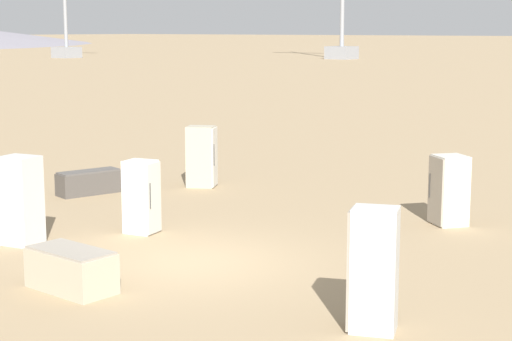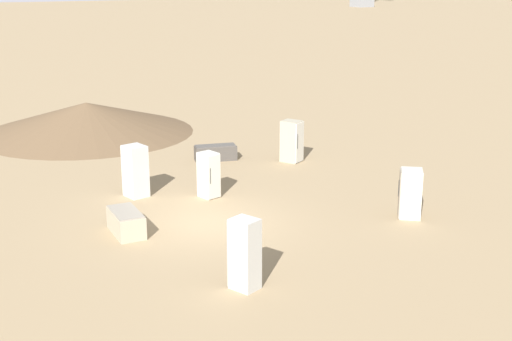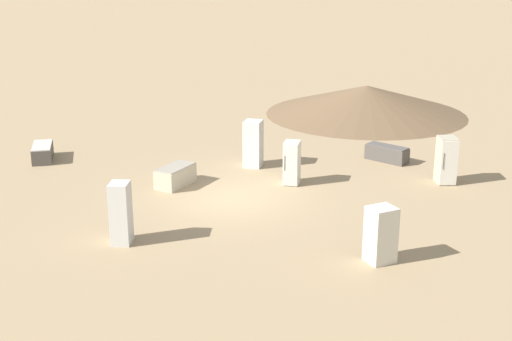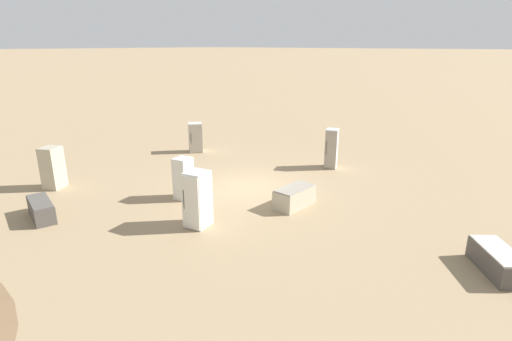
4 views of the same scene
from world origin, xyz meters
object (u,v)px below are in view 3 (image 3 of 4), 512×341
at_px(discarded_fridge_0, 292,163).
at_px(discarded_fridge_1, 387,153).
at_px(discarded_fridge_5, 43,152).
at_px(discarded_fridge_3, 175,176).
at_px(discarded_fridge_7, 381,234).
at_px(discarded_fridge_4, 446,160).
at_px(discarded_fridge_6, 121,213).
at_px(discarded_fridge_2, 253,144).

xyz_separation_m(discarded_fridge_0, discarded_fridge_1, (-4.27, 2.37, -0.48)).
relative_size(discarded_fridge_0, discarded_fridge_5, 0.87).
distance_m(discarded_fridge_3, discarded_fridge_5, 6.53).
relative_size(discarded_fridge_0, discarded_fridge_1, 0.88).
xyz_separation_m(discarded_fridge_0, discarded_fridge_7, (5.04, 4.75, -0.00)).
height_order(discarded_fridge_0, discarded_fridge_5, discarded_fridge_0).
bearing_deg(discarded_fridge_0, discarded_fridge_7, 121.45).
xyz_separation_m(discarded_fridge_1, discarded_fridge_5, (5.84, -12.63, 0.00)).
bearing_deg(discarded_fridge_4, discarded_fridge_3, -0.25).
distance_m(discarded_fridge_4, discarded_fridge_5, 15.84).
bearing_deg(discarded_fridge_6, discarded_fridge_2, 67.28).
bearing_deg(discarded_fridge_5, discarded_fridge_3, -41.15).
height_order(discarded_fridge_1, discarded_fridge_7, discarded_fridge_7).
bearing_deg(discarded_fridge_3, discarded_fridge_4, 30.66).
distance_m(discarded_fridge_0, discarded_fridge_3, 4.25).
distance_m(discarded_fridge_0, discarded_fridge_2, 2.59).
distance_m(discarded_fridge_0, discarded_fridge_7, 6.93).
distance_m(discarded_fridge_5, discarded_fridge_7, 15.42).
bearing_deg(discarded_fridge_3, discarded_fridge_0, 31.18).
xyz_separation_m(discarded_fridge_0, discarded_fridge_4, (-2.54, 5.03, 0.06)).
bearing_deg(discarded_fridge_3, discarded_fridge_1, 49.04).
xyz_separation_m(discarded_fridge_2, discarded_fridge_6, (8.41, -0.22, 0.01)).
bearing_deg(discarded_fridge_0, discarded_fridge_2, -43.38).
bearing_deg(discarded_fridge_0, discarded_fridge_6, 59.20).
bearing_deg(discarded_fridge_6, discarded_fridge_5, 123.77).
bearing_deg(discarded_fridge_1, discarded_fridge_2, 137.64).
height_order(discarded_fridge_1, discarded_fridge_4, discarded_fridge_4).
height_order(discarded_fridge_1, discarded_fridge_2, discarded_fridge_2).
height_order(discarded_fridge_2, discarded_fridge_7, discarded_fridge_2).
relative_size(discarded_fridge_3, discarded_fridge_4, 0.96).
relative_size(discarded_fridge_3, discarded_fridge_5, 0.89).
bearing_deg(discarded_fridge_4, discarded_fridge_2, -18.10).
relative_size(discarded_fridge_0, discarded_fridge_3, 0.98).
distance_m(discarded_fridge_1, discarded_fridge_4, 3.22).
bearing_deg(discarded_fridge_5, discarded_fridge_1, -12.85).
relative_size(discarded_fridge_2, discarded_fridge_3, 1.12).
relative_size(discarded_fridge_2, discarded_fridge_4, 1.07).
bearing_deg(discarded_fridge_5, discarded_fridge_4, -22.61).
height_order(discarded_fridge_1, discarded_fridge_3, discarded_fridge_3).
xyz_separation_m(discarded_fridge_4, discarded_fridge_6, (9.61, -7.45, 0.07)).
bearing_deg(discarded_fridge_7, discarded_fridge_2, 85.75).
xyz_separation_m(discarded_fridge_0, discarded_fridge_3, (1.97, -3.74, -0.44)).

